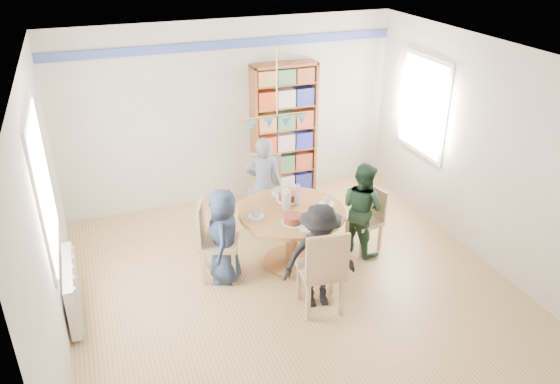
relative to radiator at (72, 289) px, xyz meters
name	(u,v)px	position (x,y,z in m)	size (l,w,h in m)	color
ground	(292,285)	(2.42, -0.30, -0.35)	(5.00, 5.00, 0.00)	tan
room_shell	(246,133)	(2.16, 0.57, 1.30)	(5.00, 5.00, 5.00)	white
radiator	(72,289)	(0.00, 0.00, 0.00)	(0.12, 1.00, 0.60)	silver
dining_table	(292,224)	(2.59, 0.15, 0.21)	(1.30, 1.30, 0.75)	olive
chair_left	(212,237)	(1.59, 0.20, 0.20)	(0.57, 0.57, 1.00)	tan
chair_right	(369,216)	(3.66, 0.15, 0.12)	(0.44, 0.44, 0.85)	tan
chair_far	(265,189)	(2.59, 1.16, 0.22)	(0.57, 0.57, 1.04)	tan
chair_near	(323,268)	(2.55, -0.87, 0.23)	(0.52, 0.52, 1.05)	tan
person_left	(224,236)	(1.72, 0.10, 0.24)	(0.58, 0.38, 1.18)	#1C283E
person_right	(362,208)	(3.54, 0.12, 0.27)	(0.60, 0.47, 1.23)	#183121
person_far	(264,185)	(2.54, 1.08, 0.33)	(0.50, 0.33, 1.36)	gray
person_near	(319,257)	(2.57, -0.72, 0.27)	(0.81, 0.46, 1.25)	black
bookshelf	(284,132)	(3.20, 2.04, 0.66)	(0.98, 0.29, 2.06)	brown
tableware	(289,205)	(2.57, 0.17, 0.46)	(1.10, 1.10, 0.29)	white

